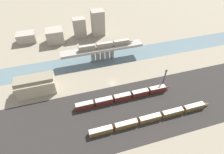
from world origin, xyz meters
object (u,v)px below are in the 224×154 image
Objects in this scene: train_yard_near at (153,118)px; signal_tower at (164,78)px; warehouse_building at (36,85)px; train_yard_mid at (124,97)px; train_on_bridge at (106,45)px.

signal_tower is (17.73, 22.01, 4.84)m from train_yard_near.
train_yard_mid is at bearing -23.07° from warehouse_building.
signal_tower reaches higher than warehouse_building.
train_yard_mid is 28.43m from signal_tower.
warehouse_building is 1.75× the size of signal_tower.
train_yard_near is 71.93m from warehouse_building.
warehouse_building reaches higher than train_yard_near.
train_yard_mid is 54.58m from warehouse_building.
train_yard_near is at bearing -80.55° from train_on_bridge.
train_yard_near is at bearing -128.85° from signal_tower.
train_yard_near is 5.45× the size of signal_tower.
train_yard_mid reaches higher than train_yard_near.
signal_tower is (27.77, 4.11, 4.52)m from train_yard_mid.
train_yard_near is at bearing -33.12° from warehouse_building.
warehouse_building is at bearing -157.84° from train_on_bridge.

